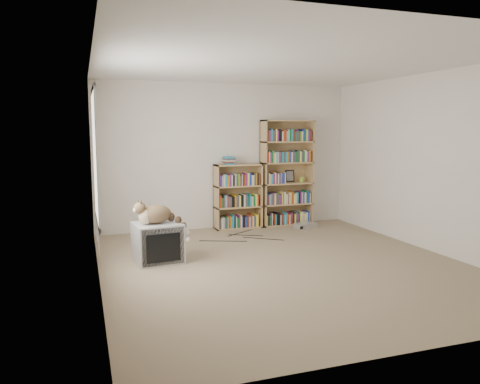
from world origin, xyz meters
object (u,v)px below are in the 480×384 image
object	(u,v)px
dvd_player	(306,225)
bookcase_tall	(287,176)
cat	(160,217)
bookcase_short	(238,199)
crt_tv	(158,242)

from	to	relation	value
dvd_player	bookcase_tall	bearing A→B (deg)	95.13
bookcase_tall	cat	bearing A→B (deg)	-145.86
bookcase_short	dvd_player	world-z (taller)	bookcase_short
cat	bookcase_tall	xyz separation A→B (m)	(2.56, 1.74, 0.29)
cat	bookcase_tall	size ratio (longest dim) A/B	0.38
bookcase_short	dvd_player	size ratio (longest dim) A/B	3.06
bookcase_tall	bookcase_short	xyz separation A→B (m)	(-0.93, -0.00, -0.38)
bookcase_short	dvd_player	xyz separation A→B (m)	(1.14, -0.38, -0.47)
bookcase_tall	crt_tv	bearing A→B (deg)	-146.70
cat	bookcase_short	size ratio (longest dim) A/B	0.64
bookcase_tall	bookcase_short	distance (m)	1.00
dvd_player	crt_tv	bearing A→B (deg)	-178.73
cat	crt_tv	bearing A→B (deg)	111.10
bookcase_tall	bookcase_short	bearing A→B (deg)	-179.97
bookcase_short	dvd_player	bearing A→B (deg)	-18.33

